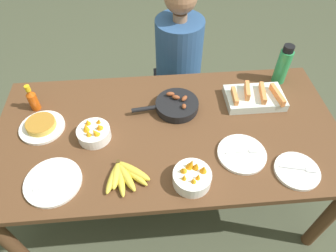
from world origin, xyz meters
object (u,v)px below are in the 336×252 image
object	(u,v)px
melon_tray	(255,97)
empty_plate_far_right	(242,154)
frittata_plate_center	(42,126)
fruit_bowl_mango	(94,133)
water_bottle	(283,65)
empty_plate_far_left	(53,182)
skillet	(176,105)
hot_sauce_bottle	(32,99)
person_figure	(178,75)
empty_plate_near_front	(297,171)
banana_bunch	(124,175)
fruit_bowl_citrus	(192,177)

from	to	relation	value
melon_tray	empty_plate_far_right	size ratio (longest dim) A/B	1.36
frittata_plate_center	fruit_bowl_mango	bearing A→B (deg)	-16.98
fruit_bowl_mango	water_bottle	world-z (taller)	water_bottle
empty_plate_far_left	empty_plate_far_right	size ratio (longest dim) A/B	1.09
fruit_bowl_mango	skillet	bearing A→B (deg)	21.23
skillet	water_bottle	world-z (taller)	water_bottle
skillet	hot_sauce_bottle	world-z (taller)	hot_sauce_bottle
fruit_bowl_mango	person_figure	distance (m)	0.95
empty_plate_far_left	empty_plate_near_front	bearing A→B (deg)	-1.90
frittata_plate_center	empty_plate_far_right	size ratio (longest dim) A/B	0.98
water_bottle	skillet	bearing A→B (deg)	-163.70
banana_bunch	melon_tray	world-z (taller)	melon_tray
banana_bunch	empty_plate_far_right	bearing A→B (deg)	7.74
skillet	empty_plate_far_left	xyz separation A→B (m)	(-0.62, -0.43, -0.02)
empty_plate_far_right	hot_sauce_bottle	world-z (taller)	hot_sauce_bottle
water_bottle	fruit_bowl_citrus	bearing A→B (deg)	-133.39
fruit_bowl_citrus	empty_plate_far_right	bearing A→B (deg)	25.79
banana_bunch	empty_plate_far_left	world-z (taller)	banana_bunch
empty_plate_near_front	skillet	bearing A→B (deg)	138.48
fruit_bowl_citrus	person_figure	world-z (taller)	person_figure
skillet	empty_plate_near_front	size ratio (longest dim) A/B	1.76
melon_tray	frittata_plate_center	bearing A→B (deg)	-174.79
melon_tray	water_bottle	world-z (taller)	water_bottle
person_figure	frittata_plate_center	bearing A→B (deg)	-140.83
person_figure	hot_sauce_bottle	bearing A→B (deg)	-150.11
fruit_bowl_mango	fruit_bowl_citrus	world-z (taller)	fruit_bowl_citrus
banana_bunch	melon_tray	bearing A→B (deg)	31.13
banana_bunch	water_bottle	size ratio (longest dim) A/B	0.89
water_bottle	person_figure	size ratio (longest dim) A/B	0.21
banana_bunch	water_bottle	bearing A→B (deg)	33.24
skillet	fruit_bowl_mango	xyz separation A→B (m)	(-0.45, -0.17, 0.01)
empty_plate_far_left	person_figure	world-z (taller)	person_figure
banana_bunch	frittata_plate_center	world-z (taller)	frittata_plate_center
banana_bunch	empty_plate_near_front	distance (m)	0.82
frittata_plate_center	person_figure	world-z (taller)	person_figure
banana_bunch	person_figure	xyz separation A→B (m)	(0.37, 1.00, -0.24)
water_bottle	empty_plate_far_left	bearing A→B (deg)	-153.95
empty_plate_far_right	water_bottle	size ratio (longest dim) A/B	0.97
empty_plate_near_front	empty_plate_far_left	size ratio (longest dim) A/B	0.81
empty_plate_near_front	empty_plate_far_right	size ratio (longest dim) A/B	0.88
frittata_plate_center	person_figure	distance (m)	1.08
banana_bunch	empty_plate_far_left	xyz separation A→B (m)	(-0.33, -0.00, -0.01)
banana_bunch	fruit_bowl_mango	bearing A→B (deg)	121.51
skillet	person_figure	size ratio (longest dim) A/B	0.31
empty_plate_far_right	fruit_bowl_mango	size ratio (longest dim) A/B	1.42
melon_tray	water_bottle	size ratio (longest dim) A/B	1.32
skillet	hot_sauce_bottle	distance (m)	0.80
frittata_plate_center	hot_sauce_bottle	bearing A→B (deg)	111.67
banana_bunch	empty_plate_far_left	distance (m)	0.33
skillet	water_bottle	distance (m)	0.69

